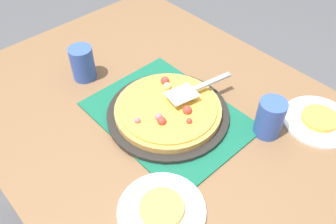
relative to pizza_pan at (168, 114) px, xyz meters
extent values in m
cube|color=brown|center=(0.00, 0.00, -0.03)|extent=(1.40, 1.00, 0.03)
cube|color=brown|center=(-0.64, 0.44, -0.40)|extent=(0.07, 0.07, 0.72)
cube|color=#145B42|center=(0.00, 0.00, -0.01)|extent=(0.48, 0.36, 0.01)
cylinder|color=black|center=(0.00, 0.00, 0.00)|extent=(0.38, 0.38, 0.01)
cylinder|color=#B78442|center=(0.00, 0.00, 0.02)|extent=(0.33, 0.33, 0.02)
cylinder|color=gold|center=(0.00, 0.00, 0.03)|extent=(0.30, 0.30, 0.01)
sphere|color=#E5CC7F|center=(0.03, 0.08, 0.04)|extent=(0.03, 0.03, 0.03)
sphere|color=red|center=(0.04, -0.06, 0.04)|extent=(0.03, 0.03, 0.03)
sphere|color=#B76675|center=(-0.01, -0.11, 0.04)|extent=(0.02, 0.02, 0.02)
sphere|color=#E5CC7F|center=(-0.06, 0.06, 0.04)|extent=(0.03, 0.03, 0.03)
sphere|color=red|center=(-0.09, 0.07, 0.04)|extent=(0.03, 0.03, 0.03)
sphere|color=#B76675|center=(0.02, -0.06, 0.04)|extent=(0.02, 0.02, 0.02)
sphere|color=red|center=(0.06, 0.03, 0.04)|extent=(0.03, 0.03, 0.03)
sphere|color=red|center=(0.09, 0.00, 0.04)|extent=(0.02, 0.02, 0.02)
cylinder|color=white|center=(0.33, 0.32, -0.01)|extent=(0.22, 0.22, 0.01)
cylinder|color=white|center=(0.23, -0.23, -0.01)|extent=(0.22, 0.22, 0.01)
cylinder|color=gold|center=(0.33, 0.32, 0.01)|extent=(0.11, 0.11, 0.02)
cylinder|color=#EAB747|center=(0.23, -0.23, 0.01)|extent=(0.11, 0.11, 0.02)
cylinder|color=#3351AD|center=(0.25, 0.17, 0.05)|extent=(0.08, 0.08, 0.12)
cylinder|color=#3351AD|center=(-0.34, -0.08, 0.05)|extent=(0.08, 0.08, 0.12)
cube|color=silver|center=(0.01, 0.05, 0.06)|extent=(0.09, 0.10, 0.00)
cube|color=#B2B2B7|center=(0.03, 0.16, 0.06)|extent=(0.04, 0.14, 0.01)
camera|label=1|loc=(0.56, -0.51, 0.77)|focal=37.14mm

